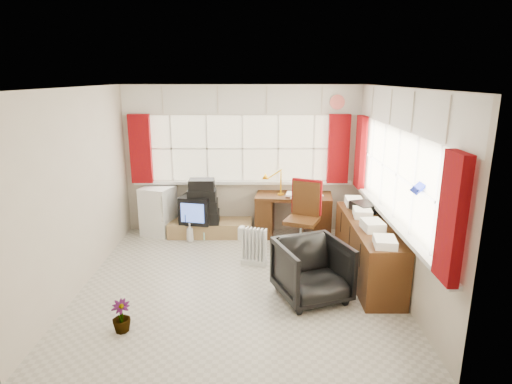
# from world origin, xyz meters

# --- Properties ---
(ground) EXTENTS (4.00, 4.00, 0.00)m
(ground) POSITION_xyz_m (0.00, 0.00, 0.00)
(ground) COLOR beige
(ground) RESTS_ON ground
(room_walls) EXTENTS (4.00, 4.00, 4.00)m
(room_walls) POSITION_xyz_m (0.00, 0.00, 1.50)
(room_walls) COLOR beige
(room_walls) RESTS_ON ground
(window_back) EXTENTS (3.70, 0.12, 3.60)m
(window_back) POSITION_xyz_m (0.00, 1.94, 0.95)
(window_back) COLOR beige
(window_back) RESTS_ON room_walls
(window_right) EXTENTS (0.12, 3.70, 3.60)m
(window_right) POSITION_xyz_m (1.94, 0.00, 0.95)
(window_right) COLOR beige
(window_right) RESTS_ON room_walls
(curtains) EXTENTS (3.83, 3.83, 1.15)m
(curtains) POSITION_xyz_m (0.92, 0.93, 1.46)
(curtains) COLOR maroon
(curtains) RESTS_ON room_walls
(overhead_cabinets) EXTENTS (3.98, 3.98, 0.48)m
(overhead_cabinets) POSITION_xyz_m (0.98, 0.98, 2.25)
(overhead_cabinets) COLOR silver
(overhead_cabinets) RESTS_ON room_walls
(desk) EXTENTS (1.31, 0.75, 0.76)m
(desk) POSITION_xyz_m (0.85, 1.70, 0.40)
(desk) COLOR #4B2B11
(desk) RESTS_ON ground
(desk_lamp) EXTENTS (0.17, 0.15, 0.43)m
(desk_lamp) POSITION_xyz_m (0.64, 1.69, 1.02)
(desk_lamp) COLOR #FFB70A
(desk_lamp) RESTS_ON desk
(task_chair) EXTENTS (0.62, 0.64, 1.13)m
(task_chair) POSITION_xyz_m (0.96, 0.98, 0.60)
(task_chair) COLOR black
(task_chair) RESTS_ON ground
(office_chair) EXTENTS (1.01, 1.02, 0.73)m
(office_chair) POSITION_xyz_m (0.90, -0.44, 0.37)
(office_chair) COLOR black
(office_chair) RESTS_ON ground
(radiator) EXTENTS (0.39, 0.25, 0.55)m
(radiator) POSITION_xyz_m (0.20, 0.55, 0.22)
(radiator) COLOR white
(radiator) RESTS_ON ground
(credenza) EXTENTS (0.50, 2.00, 0.85)m
(credenza) POSITION_xyz_m (1.73, 0.20, 0.39)
(credenza) COLOR #4B2B11
(credenza) RESTS_ON ground
(file_tray) EXTENTS (0.40, 0.45, 0.12)m
(file_tray) POSITION_xyz_m (1.79, 0.71, 0.81)
(file_tray) COLOR black
(file_tray) RESTS_ON credenza
(tv_bench) EXTENTS (1.40, 0.50, 0.25)m
(tv_bench) POSITION_xyz_m (-0.55, 1.72, 0.12)
(tv_bench) COLOR tan
(tv_bench) RESTS_ON ground
(crt_tv) EXTENTS (0.60, 0.57, 0.46)m
(crt_tv) POSITION_xyz_m (-0.76, 1.67, 0.48)
(crt_tv) COLOR black
(crt_tv) RESTS_ON tv_bench
(hifi_stack) EXTENTS (0.56, 0.37, 0.75)m
(hifi_stack) POSITION_xyz_m (-0.67, 1.64, 0.59)
(hifi_stack) COLOR black
(hifi_stack) RESTS_ON tv_bench
(mini_fridge) EXTENTS (0.61, 0.62, 0.82)m
(mini_fridge) POSITION_xyz_m (-1.44, 1.79, 0.41)
(mini_fridge) COLOR white
(mini_fridge) RESTS_ON ground
(spray_bottle_a) EXTENTS (0.15, 0.15, 0.31)m
(spray_bottle_a) POSITION_xyz_m (-0.86, 1.42, 0.15)
(spray_bottle_a) COLOR silver
(spray_bottle_a) RESTS_ON ground
(spray_bottle_b) EXTENTS (0.13, 0.13, 0.20)m
(spray_bottle_b) POSITION_xyz_m (-0.64, 1.52, 0.10)
(spray_bottle_b) COLOR #8FD5C9
(spray_bottle_b) RESTS_ON ground
(flower_vase) EXTENTS (0.22, 0.22, 0.35)m
(flower_vase) POSITION_xyz_m (-1.20, -1.15, 0.18)
(flower_vase) COLOR black
(flower_vase) RESTS_ON ground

